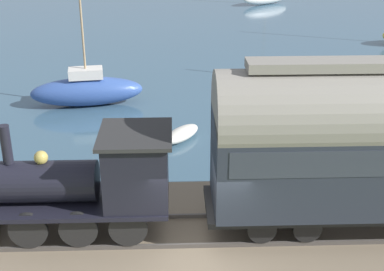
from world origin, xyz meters
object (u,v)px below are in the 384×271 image
at_px(steam_locomotive, 95,178).
at_px(rowboat_mid_harbor, 339,134).
at_px(sailboat_blue, 87,90).
at_px(rowboat_near_shore, 181,134).

distance_m(steam_locomotive, rowboat_mid_harbor, 11.28).
distance_m(steam_locomotive, sailboat_blue, 11.69).
bearing_deg(steam_locomotive, rowboat_near_shore, -18.32).
distance_m(steam_locomotive, rowboat_near_shore, 7.76).
xyz_separation_m(steam_locomotive, sailboat_blue, (11.45, 1.96, -1.33)).
bearing_deg(rowboat_near_shore, sailboat_blue, -8.86).
relative_size(steam_locomotive, rowboat_mid_harbor, 2.15).
bearing_deg(rowboat_mid_harbor, steam_locomotive, 167.42).
height_order(rowboat_near_shore, rowboat_mid_harbor, rowboat_near_shore).
xyz_separation_m(steam_locomotive, rowboat_mid_harbor, (6.96, -8.69, -1.82)).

